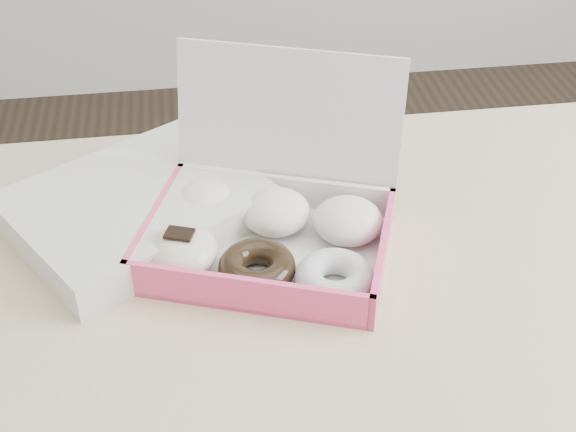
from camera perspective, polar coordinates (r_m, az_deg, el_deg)
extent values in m
cube|color=tan|center=(0.88, 11.83, -6.98)|extent=(1.20, 0.80, 0.04)
cylinder|color=tan|center=(1.38, -17.72, -10.41)|extent=(0.05, 0.05, 0.71)
cube|color=silver|center=(0.91, -1.51, -2.64)|extent=(0.32, 0.28, 0.01)
cube|color=#FB4A82|center=(0.83, -3.02, -5.62)|extent=(0.25, 0.10, 0.04)
cube|color=silver|center=(0.97, -0.26, 1.69)|extent=(0.25, 0.10, 0.04)
cube|color=#FB4A82|center=(0.93, -9.34, -0.63)|extent=(0.07, 0.19, 0.04)
cube|color=#FB4A82|center=(0.88, 6.74, -2.74)|extent=(0.07, 0.19, 0.04)
cube|color=silver|center=(0.95, -0.02, 6.12)|extent=(0.27, 0.13, 0.19)
ellipsoid|color=silver|center=(0.95, -5.87, 0.94)|extent=(0.10, 0.10, 0.04)
ellipsoid|color=silver|center=(0.93, -0.88, 0.32)|extent=(0.10, 0.10, 0.04)
ellipsoid|color=silver|center=(0.92, 4.28, -0.32)|extent=(0.10, 0.10, 0.04)
ellipsoid|color=beige|center=(0.88, -7.60, -2.50)|extent=(0.10, 0.10, 0.04)
cube|color=black|center=(0.87, -7.73, -1.25)|extent=(0.04, 0.03, 0.00)
torus|color=black|center=(0.87, -2.22, -3.64)|extent=(0.11, 0.11, 0.03)
torus|color=silver|center=(0.85, 3.33, -4.40)|extent=(0.11, 0.11, 0.03)
cube|color=silver|center=(0.96, -10.72, 0.56)|extent=(0.35, 0.33, 0.04)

